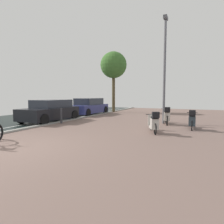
% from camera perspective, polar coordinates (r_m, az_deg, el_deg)
% --- Properties ---
extents(ground, '(21.00, 40.00, 0.13)m').
position_cam_1_polar(ground, '(5.91, -17.09, -11.57)').
color(ground, black).
extents(scooter_near, '(0.52, 1.76, 0.97)m').
position_cam_1_polar(scooter_near, '(10.17, 22.16, -2.19)').
color(scooter_near, black).
rests_on(scooter_near, ground).
extents(scooter_mid, '(0.83, 1.58, 0.97)m').
position_cam_1_polar(scooter_mid, '(8.69, 12.02, -3.09)').
color(scooter_mid, black).
rests_on(scooter_mid, ground).
extents(scooter_far, '(0.67, 1.76, 1.02)m').
position_cam_1_polar(scooter_far, '(11.42, 15.53, -1.15)').
color(scooter_far, black).
rests_on(scooter_far, ground).
extents(parked_car_near, '(1.86, 3.91, 1.34)m').
position_cam_1_polar(parked_car_near, '(12.88, -17.41, 0.33)').
color(parked_car_near, black).
rests_on(parked_car_near, ground).
extents(parked_car_far, '(1.89, 4.14, 1.37)m').
position_cam_1_polar(parked_car_far, '(16.71, -6.78, 1.55)').
color(parked_car_far, navy).
rests_on(parked_car_far, ground).
extents(lamp_post, '(0.20, 0.52, 5.97)m').
position_cam_1_polar(lamp_post, '(11.73, 14.98, 12.95)').
color(lamp_post, slate).
rests_on(lamp_post, ground).
extents(street_tree, '(2.48, 2.48, 5.71)m').
position_cam_1_polar(street_tree, '(19.09, 0.45, 13.32)').
color(street_tree, brown).
rests_on(street_tree, ground).
extents(bollard_far, '(0.12, 0.12, 0.89)m').
position_cam_1_polar(bollard_far, '(11.74, -14.49, -1.03)').
color(bollard_far, '#38383D').
rests_on(bollard_far, ground).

